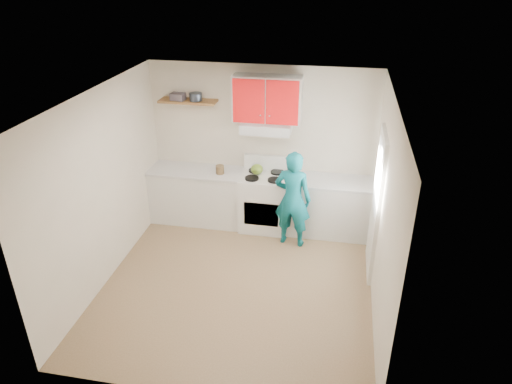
% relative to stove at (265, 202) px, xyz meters
% --- Properties ---
extents(floor, '(3.80, 3.80, 0.00)m').
position_rel_stove_xyz_m(floor, '(-0.10, -1.57, -0.46)').
color(floor, brown).
rests_on(floor, ground).
extents(ceiling, '(3.60, 3.80, 0.04)m').
position_rel_stove_xyz_m(ceiling, '(-0.10, -1.57, 2.14)').
color(ceiling, white).
rests_on(ceiling, floor).
extents(back_wall, '(3.60, 0.04, 2.60)m').
position_rel_stove_xyz_m(back_wall, '(-0.10, 0.32, 0.84)').
color(back_wall, beige).
rests_on(back_wall, floor).
extents(front_wall, '(3.60, 0.04, 2.60)m').
position_rel_stove_xyz_m(front_wall, '(-0.10, -3.47, 0.84)').
color(front_wall, beige).
rests_on(front_wall, floor).
extents(left_wall, '(0.04, 3.80, 2.60)m').
position_rel_stove_xyz_m(left_wall, '(-1.90, -1.57, 0.84)').
color(left_wall, beige).
rests_on(left_wall, floor).
extents(right_wall, '(0.04, 3.80, 2.60)m').
position_rel_stove_xyz_m(right_wall, '(1.70, -1.57, 0.84)').
color(right_wall, beige).
rests_on(right_wall, floor).
extents(door, '(0.05, 0.85, 2.05)m').
position_rel_stove_xyz_m(door, '(1.68, -0.88, 0.56)').
color(door, white).
rests_on(door, floor).
extents(door_glass, '(0.01, 0.55, 0.95)m').
position_rel_stove_xyz_m(door_glass, '(1.65, -0.88, 0.99)').
color(door_glass, white).
rests_on(door_glass, door).
extents(counter_left, '(1.52, 0.60, 0.90)m').
position_rel_stove_xyz_m(counter_left, '(-1.14, 0.02, -0.01)').
color(counter_left, silver).
rests_on(counter_left, floor).
extents(counter_right, '(1.32, 0.60, 0.90)m').
position_rel_stove_xyz_m(counter_right, '(1.04, 0.02, -0.01)').
color(counter_right, silver).
rests_on(counter_right, floor).
extents(stove, '(0.76, 0.65, 0.92)m').
position_rel_stove_xyz_m(stove, '(0.00, 0.00, 0.00)').
color(stove, white).
rests_on(stove, floor).
extents(range_hood, '(0.76, 0.44, 0.15)m').
position_rel_stove_xyz_m(range_hood, '(0.00, 0.10, 1.24)').
color(range_hood, silver).
rests_on(range_hood, back_wall).
extents(upper_cabinets, '(1.02, 0.33, 0.70)m').
position_rel_stove_xyz_m(upper_cabinets, '(0.00, 0.16, 1.66)').
color(upper_cabinets, red).
rests_on(upper_cabinets, back_wall).
extents(shelf, '(0.90, 0.30, 0.04)m').
position_rel_stove_xyz_m(shelf, '(-1.25, 0.18, 1.56)').
color(shelf, brown).
rests_on(shelf, back_wall).
extents(books, '(0.23, 0.18, 0.11)m').
position_rel_stove_xyz_m(books, '(-1.40, 0.14, 1.63)').
color(books, '#443C45').
rests_on(books, shelf).
extents(tin, '(0.25, 0.25, 0.12)m').
position_rel_stove_xyz_m(tin, '(-1.12, 0.16, 1.64)').
color(tin, '#333D4C').
rests_on(tin, shelf).
extents(kettle, '(0.23, 0.23, 0.17)m').
position_rel_stove_xyz_m(kettle, '(-0.14, 0.06, 0.54)').
color(kettle, olive).
rests_on(kettle, stove).
extents(crock, '(0.16, 0.16, 0.16)m').
position_rel_stove_xyz_m(crock, '(-0.72, -0.04, 0.52)').
color(crock, '#4E3A22').
rests_on(crock, counter_left).
extents(cutting_board, '(0.37, 0.32, 0.02)m').
position_rel_stove_xyz_m(cutting_board, '(0.82, -0.03, 0.45)').
color(cutting_board, olive).
rests_on(cutting_board, counter_right).
extents(silicone_mat, '(0.37, 0.32, 0.01)m').
position_rel_stove_xyz_m(silicone_mat, '(1.30, -0.01, 0.44)').
color(silicone_mat, '#B61213').
rests_on(silicone_mat, counter_right).
extents(person, '(0.61, 0.44, 1.54)m').
position_rel_stove_xyz_m(person, '(0.50, -0.42, 0.31)').
color(person, '#0B5C67').
rests_on(person, floor).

